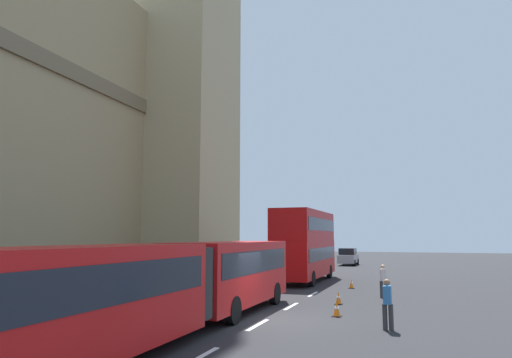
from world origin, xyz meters
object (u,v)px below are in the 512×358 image
sedan_lead (348,257)px  traffic_cone_west (337,309)px  double_decker_bus (305,242)px  pedestrian_near_cones (387,302)px  articulated_bus (177,279)px  pedestrian_by_kerb (383,280)px  traffic_cone_middle (338,298)px  traffic_cone_east (351,284)px

sedan_lead → traffic_cone_west: sedan_lead is taller
double_decker_bus → pedestrian_near_cones: size_ratio=5.71×
articulated_bus → pedestrian_by_kerb: 12.63m
pedestrian_by_kerb → traffic_cone_middle: bearing=148.3°
articulated_bus → traffic_cone_east: size_ratio=30.19×
articulated_bus → traffic_cone_east: articulated_bus is taller
traffic_cone_middle → pedestrian_by_kerb: bearing=-31.7°
double_decker_bus → pedestrian_near_cones: double_decker_bus is taller
sedan_lead → traffic_cone_west: 33.28m
traffic_cone_west → traffic_cone_east: (10.06, 0.76, 0.00)m
articulated_bus → pedestrian_near_cones: articulated_bus is taller
traffic_cone_west → articulated_bus: bearing=138.7°
articulated_bus → traffic_cone_middle: (8.25, -3.91, -1.46)m
traffic_cone_east → pedestrian_by_kerb: bearing=-150.7°
traffic_cone_middle → pedestrian_near_cones: 5.94m
pedestrian_by_kerb → articulated_bus: bearing=152.9°
traffic_cone_east → pedestrian_by_kerb: pedestrian_by_kerb is taller
sedan_lead → pedestrian_near_cones: sedan_lead is taller
traffic_cone_west → traffic_cone_middle: 3.32m
double_decker_bus → sedan_lead: bearing=-0.7°
articulated_bus → sedan_lead: size_ratio=3.98×
traffic_cone_middle → pedestrian_near_cones: (-5.35, -2.52, 0.63)m
pedestrian_near_cones → pedestrian_by_kerb: size_ratio=1.00×
articulated_bus → traffic_cone_middle: bearing=-25.3°
traffic_cone_middle → sedan_lead: bearing=7.0°
double_decker_bus → pedestrian_by_kerb: bearing=-140.9°
sedan_lead → traffic_cone_middle: sedan_lead is taller
articulated_bus → sedan_lead: bearing=-0.4°
traffic_cone_west → traffic_cone_east: size_ratio=1.00×
traffic_cone_west → pedestrian_by_kerb: pedestrian_by_kerb is taller
sedan_lead → double_decker_bus: bearing=179.3°
articulated_bus → traffic_cone_east: 15.53m
traffic_cone_west → pedestrian_near_cones: (-2.06, -2.07, 0.63)m
traffic_cone_middle → pedestrian_by_kerb: pedestrian_by_kerb is taller
articulated_bus → double_decker_bus: (18.30, 0.00, 0.96)m
sedan_lead → pedestrian_near_cones: (-35.08, -6.19, -0.00)m
double_decker_bus → traffic_cone_east: bearing=-132.1°
articulated_bus → traffic_cone_middle: 9.25m
traffic_cone_middle → traffic_cone_east: (6.78, 0.30, 0.00)m
traffic_cone_east → double_decker_bus: bearing=47.9°
double_decker_bus → traffic_cone_west: size_ratio=16.63×
pedestrian_near_cones → pedestrian_by_kerb: 8.34m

